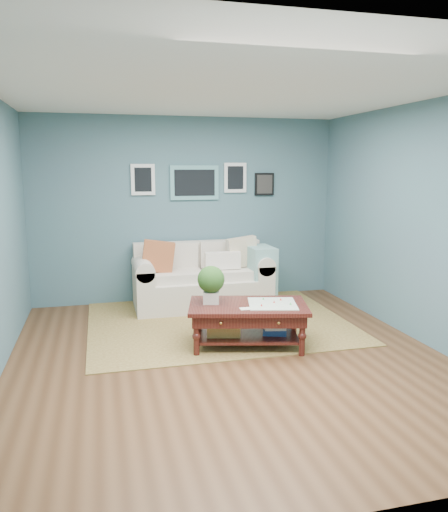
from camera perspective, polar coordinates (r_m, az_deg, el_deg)
name	(u,v)px	position (r m, az deg, el deg)	size (l,w,h in m)	color
room_shell	(229,229)	(5.06, 0.55, 3.13)	(5.00, 5.02, 2.70)	brown
area_rug	(218,322)	(6.48, -0.65, -7.57)	(3.26, 2.60, 0.01)	brown
loveseat	(207,278)	(7.16, -1.93, -2.52)	(1.96, 0.89, 1.01)	beige
coffee_table	(242,311)	(5.56, 2.04, -6.32)	(1.43, 1.04, 0.90)	black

